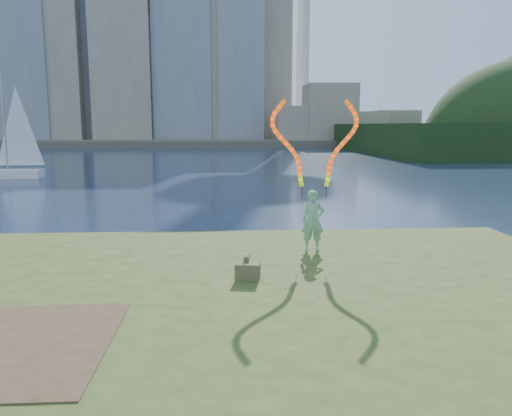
{
  "coord_description": "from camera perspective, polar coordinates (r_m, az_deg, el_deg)",
  "views": [
    {
      "loc": [
        1.01,
        -9.77,
        3.75
      ],
      "look_at": [
        1.66,
        1.0,
        1.97
      ],
      "focal_mm": 35.0,
      "sensor_mm": 36.0,
      "label": 1
    }
  ],
  "objects": [
    {
      "name": "grassy_knoll",
      "position": [
        8.28,
        -10.54,
        -15.13
      ],
      "size": [
        20.0,
        18.0,
        0.8
      ],
      "color": "#364518",
      "rests_on": "ground"
    },
    {
      "name": "far_shore",
      "position": [
        104.82,
        -4.04,
        7.66
      ],
      "size": [
        320.0,
        40.0,
        1.2
      ],
      "primitive_type": "cube",
      "color": "#4C4637",
      "rests_on": "ground"
    },
    {
      "name": "sailboat",
      "position": [
        40.16,
        -26.2,
        4.92
      ],
      "size": [
        4.94,
        1.55,
        7.49
      ],
      "rotation": [
        0.0,
        0.0,
        0.01
      ],
      "color": "white",
      "rests_on": "ground"
    },
    {
      "name": "ground",
      "position": [
        10.51,
        -8.94,
        -11.64
      ],
      "size": [
        320.0,
        320.0,
        0.0
      ],
      "primitive_type": "plane",
      "color": "#19263F",
      "rests_on": "ground"
    },
    {
      "name": "canvas_bag",
      "position": [
        9.72,
        -0.96,
        -7.15
      ],
      "size": [
        0.51,
        0.58,
        0.45
      ],
      "rotation": [
        0.0,
        0.0,
        -0.18
      ],
      "color": "#454C26",
      "rests_on": "grassy_knoll"
    },
    {
      "name": "woman_with_ribbons",
      "position": [
        11.79,
        6.62,
        2.02
      ],
      "size": [
        1.98,
        0.38,
        3.86
      ],
      "rotation": [
        0.0,
        0.0,
        -0.06
      ],
      "color": "#227F34",
      "rests_on": "grassy_knoll"
    }
  ]
}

